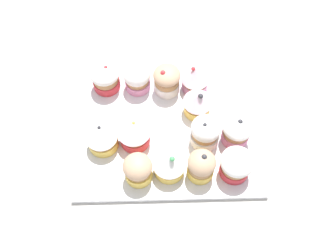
# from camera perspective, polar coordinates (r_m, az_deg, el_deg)

# --- Properties ---
(ground_plane) EXTENTS (1.80, 1.80, 0.03)m
(ground_plane) POSITION_cam_1_polar(r_m,az_deg,el_deg) (0.87, 0.00, -1.79)
(ground_plane) COLOR beige
(baking_tray) EXTENTS (0.31, 0.38, 0.01)m
(baking_tray) POSITION_cam_1_polar(r_m,az_deg,el_deg) (0.85, 0.00, -1.16)
(baking_tray) COLOR silver
(baking_tray) RESTS_ON ground_plane
(cupcake_0) EXTENTS (0.06, 0.06, 0.07)m
(cupcake_0) POSITION_cam_1_polar(r_m,az_deg,el_deg) (0.78, 9.54, -6.19)
(cupcake_0) COLOR #D1333D
(cupcake_0) RESTS_ON baking_tray
(cupcake_1) EXTENTS (0.06, 0.06, 0.07)m
(cupcake_1) POSITION_cam_1_polar(r_m,az_deg,el_deg) (0.81, 9.64, -1.41)
(cupcake_1) COLOR pink
(cupcake_1) RESTS_ON baking_tray
(cupcake_2) EXTENTS (0.05, 0.05, 0.07)m
(cupcake_2) POSITION_cam_1_polar(r_m,az_deg,el_deg) (0.77, 4.69, -6.41)
(cupcake_2) COLOR #EFC651
(cupcake_2) RESTS_ON baking_tray
(cupcake_3) EXTENTS (0.06, 0.06, 0.07)m
(cupcake_3) POSITION_cam_1_polar(r_m,az_deg,el_deg) (0.80, 5.26, -1.65)
(cupcake_3) COLOR white
(cupcake_3) RESTS_ON baking_tray
(cupcake_4) EXTENTS (0.06, 0.06, 0.07)m
(cupcake_4) POSITION_cam_1_polar(r_m,az_deg,el_deg) (0.84, 4.20, 2.52)
(cupcake_4) COLOR #EFC651
(cupcake_4) RESTS_ON baking_tray
(cupcake_5) EXTENTS (0.06, 0.06, 0.07)m
(cupcake_5) POSITION_cam_1_polar(r_m,az_deg,el_deg) (0.87, 3.85, 5.85)
(cupcake_5) COLOR pink
(cupcake_5) RESTS_ON baking_tray
(cupcake_6) EXTENTS (0.06, 0.06, 0.08)m
(cupcake_6) POSITION_cam_1_polar(r_m,az_deg,el_deg) (0.77, 0.53, -6.09)
(cupcake_6) COLOR #EFC651
(cupcake_6) RESTS_ON baking_tray
(cupcake_7) EXTENTS (0.06, 0.06, 0.07)m
(cupcake_7) POSITION_cam_1_polar(r_m,az_deg,el_deg) (0.86, -0.31, 5.66)
(cupcake_7) COLOR white
(cupcake_7) RESTS_ON baking_tray
(cupcake_8) EXTENTS (0.06, 0.06, 0.07)m
(cupcake_8) POSITION_cam_1_polar(r_m,az_deg,el_deg) (0.77, -4.24, -6.93)
(cupcake_8) COLOR #EFC651
(cupcake_8) RESTS_ON baking_tray
(cupcake_9) EXTENTS (0.07, 0.07, 0.07)m
(cupcake_9) POSITION_cam_1_polar(r_m,az_deg,el_deg) (0.80, -4.79, -1.75)
(cupcake_9) COLOR #D1333D
(cupcake_9) RESTS_ON baking_tray
(cupcake_10) EXTENTS (0.06, 0.06, 0.07)m
(cupcake_10) POSITION_cam_1_polar(r_m,az_deg,el_deg) (0.87, -4.36, 5.95)
(cupcake_10) COLOR pink
(cupcake_10) RESTS_ON baking_tray
(cupcake_11) EXTENTS (0.06, 0.06, 0.07)m
(cupcake_11) POSITION_cam_1_polar(r_m,az_deg,el_deg) (0.81, -9.32, -2.35)
(cupcake_11) COLOR #EFC651
(cupcake_11) RESTS_ON baking_tray
(cupcake_12) EXTENTS (0.06, 0.06, 0.07)m
(cupcake_12) POSITION_cam_1_polar(r_m,az_deg,el_deg) (0.88, -8.80, 5.97)
(cupcake_12) COLOR #D1333D
(cupcake_12) RESTS_ON baking_tray
(napkin) EXTENTS (0.12, 0.16, 0.01)m
(napkin) POSITION_cam_1_polar(r_m,az_deg,el_deg) (0.78, -5.87, -16.47)
(napkin) COLOR white
(napkin) RESTS_ON ground_plane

